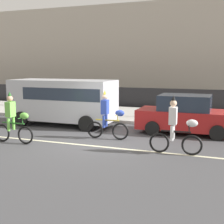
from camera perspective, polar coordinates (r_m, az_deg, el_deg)
name	(u,v)px	position (r m, az deg, el deg)	size (l,w,h in m)	color
ground_plane	(92,142)	(11.81, -3.63, -5.53)	(80.00, 80.00, 0.00)	#424244
road_centre_line	(87,145)	(11.37, -4.67, -6.08)	(36.00, 0.14, 0.01)	beige
sidewalk_curb	(139,115)	(17.81, 4.91, -0.50)	(60.00, 5.00, 0.15)	#ADAAA3
fence_line	(151,99)	(20.51, 7.11, 2.42)	(40.00, 0.08, 1.40)	black
building_backdrop	(141,54)	(29.51, 5.24, 10.52)	(28.00, 8.00, 7.79)	#B2A899
parade_cyclist_lime	(13,121)	(12.08, -17.59, -1.52)	(1.72, 0.50, 1.92)	black
parade_cyclist_cobalt	(108,118)	(12.13, -0.78, -1.07)	(1.72, 0.50, 1.92)	black
parade_cyclist_zebra	(176,129)	(10.28, 11.66, -3.01)	(1.72, 0.50, 1.92)	black
parked_van_silver	(64,99)	(15.15, -8.72, 2.43)	(5.00, 2.22, 2.18)	silver
parked_car_red	(186,115)	(13.50, 13.43, -0.59)	(4.10, 1.92, 1.64)	#AD1E1E
pedestrian_onlooker	(15,93)	(22.27, -17.38, 3.38)	(0.32, 0.20, 1.62)	#33333D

